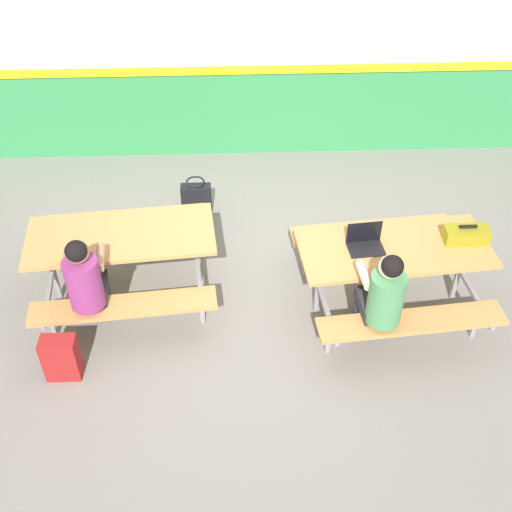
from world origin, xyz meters
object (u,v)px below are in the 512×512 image
Objects in this scene: student_nearer at (86,281)px; backpack_dark at (62,357)px; laptop_dark at (365,243)px; picnic_table_left at (123,248)px; toolbox_grey at (466,235)px; tote_bag_bright at (196,198)px; student_further at (382,295)px; picnic_table_right at (392,261)px.

backpack_dark is at bearing -117.19° from student_nearer.
picnic_table_left is at bearing 173.06° from laptop_dark.
laptop_dark is at bearing -176.83° from toolbox_grey.
tote_bag_bright is (0.86, 1.87, -0.51)m from student_nearer.
picnic_table_left is at bearing 176.01° from toolbox_grey.
student_further reaches higher than tote_bag_bright.
student_nearer is 3.55× the size of laptop_dark.
picnic_table_right is 3.07m from backpack_dark.
student_further is 3.55× the size of laptop_dark.
laptop_dark is (-0.05, 0.59, 0.08)m from student_further.
student_further is at bearing -110.77° from picnic_table_right.
picnic_table_right reaches higher than backpack_dark.
picnic_table_right is 4.18× the size of tote_bag_bright.
student_further reaches higher than backpack_dark.
picnic_table_left is at bearing 159.30° from student_further.
tote_bag_bright is at bearing 139.96° from picnic_table_right.
picnic_table_right is 2.76m from student_nearer.
student_further is at bearing -84.91° from laptop_dark.
backpack_dark is (-0.45, -1.01, -0.36)m from picnic_table_left.
student_further is 2.77m from tote_bag_bright.
student_nearer is at bearing -173.92° from toolbox_grey.
student_nearer is 2.81× the size of tote_bag_bright.
picnic_table_left is at bearing -115.93° from tote_bag_bright.
student_nearer is at bearing -172.83° from laptop_dark.
backpack_dark is (-2.69, -0.74, -0.57)m from laptop_dark.
student_further is (-0.22, -0.58, 0.13)m from picnic_table_right.
student_nearer is 2.53m from student_further.
toolbox_grey is (0.87, 0.64, 0.10)m from student_further.
toolbox_grey is at bearing 12.40° from backpack_dark.
laptop_dark is at bearing -44.31° from tote_bag_bright.
tote_bag_bright is (1.08, 2.31, -0.02)m from backpack_dark.
picnic_table_right is at bearing 69.23° from student_further.
student_further reaches higher than picnic_table_right.
picnic_table_left is 1.49× the size of student_further.
picnic_table_right is at bearing -2.40° from laptop_dark.
backpack_dark is (-0.22, -0.43, -0.49)m from student_nearer.
backpack_dark is at bearing -166.11° from picnic_table_right.
laptop_dark is 0.79× the size of tote_bag_bright.
laptop_dark is 2.32m from tote_bag_bright.
student_nearer is 2.48m from laptop_dark.
laptop_dark is 0.77× the size of backpack_dark.
picnic_table_right is 0.35m from laptop_dark.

